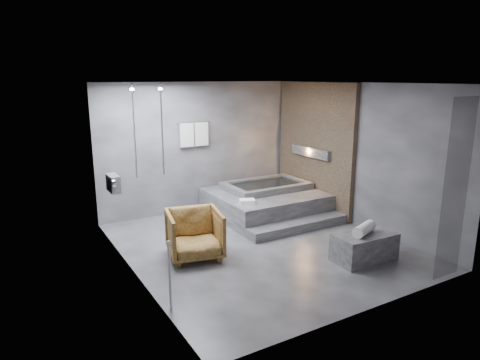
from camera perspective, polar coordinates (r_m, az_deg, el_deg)
room at (r=7.60m, az=4.44°, el=4.70°), size 5.00×5.04×2.82m
tub_deck at (r=9.26m, az=3.37°, el=-3.05°), size 2.20×2.00×0.50m
tub_step at (r=8.41m, az=7.83°, el=-6.07°), size 2.20×0.36×0.18m
concrete_bench at (r=7.28m, az=16.22°, el=-8.56°), size 1.03×0.60×0.45m
driftwood_chair at (r=7.08m, az=-6.07°, el=-7.20°), size 1.02×1.04×0.80m
rolled_towel at (r=7.14m, az=16.24°, el=-6.29°), size 0.54×0.34×0.18m
deck_towel at (r=8.34m, az=0.98°, el=-2.86°), size 0.35×0.31×0.08m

